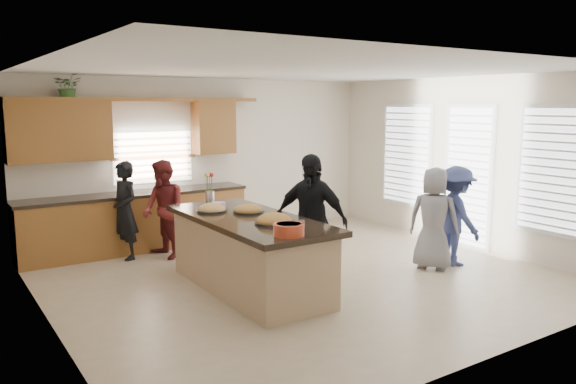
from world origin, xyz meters
TOP-DOWN VIEW (x-y plane):
  - floor at (0.00, 0.00)m, footprint 6.50×6.50m
  - room_shell at (0.00, 0.00)m, footprint 6.52×6.02m
  - back_cabinetry at (-1.47, 2.73)m, footprint 4.08×0.66m
  - right_wall_glazing at (3.22, -0.13)m, footprint 0.06×4.00m
  - island at (-0.87, -0.02)m, footprint 1.17×2.71m
  - platter_front at (-0.82, -0.54)m, footprint 0.48×0.48m
  - platter_mid at (-0.74, 0.22)m, footprint 0.41×0.41m
  - platter_back at (-1.11, 0.55)m, footprint 0.41×0.41m
  - salad_bowl at (-1.01, -1.15)m, footprint 0.34×0.34m
  - clear_cup at (-0.69, -0.92)m, footprint 0.08×0.08m
  - plate_stack at (-0.85, 0.86)m, footprint 0.19×0.19m
  - flower_vase at (-0.81, 1.23)m, footprint 0.14×0.14m
  - potted_plant at (-2.33, 2.82)m, footprint 0.45×0.41m
  - woman_left_back at (-1.74, 2.28)m, footprint 0.47×0.61m
  - woman_left_mid at (-1.22, 2.01)m, footprint 0.65×0.79m
  - woman_left_front at (-0.14, -0.34)m, footprint 0.87×1.09m
  - woman_right_back at (2.23, -0.72)m, footprint 0.77×1.06m
  - woman_right_front at (1.79, -0.69)m, footprint 0.77×0.86m

SIDE VIEW (x-z plane):
  - floor at x=0.00m, z-range 0.00..0.00m
  - island at x=-0.87m, z-range -0.02..0.93m
  - woman_right_back at x=2.23m, z-range 0.00..1.47m
  - woman_right_front at x=1.79m, z-range 0.00..1.48m
  - woman_left_back at x=-1.74m, z-range 0.00..1.51m
  - woman_left_mid at x=-1.22m, z-range 0.00..1.52m
  - woman_left_front at x=-0.14m, z-range 0.00..1.74m
  - back_cabinetry at x=-1.47m, z-range -0.32..2.14m
  - plate_stack at x=-0.85m, z-range 0.95..1.00m
  - platter_back at x=-1.11m, z-range 0.89..1.06m
  - platter_mid at x=-0.74m, z-range 0.89..1.06m
  - platter_front at x=-0.82m, z-range 0.88..1.07m
  - clear_cup at x=-0.69m, z-range 0.95..1.04m
  - salad_bowl at x=-1.01m, z-range 0.96..1.09m
  - flower_vase at x=-0.81m, z-range 0.95..1.38m
  - right_wall_glazing at x=3.22m, z-range 0.22..2.47m
  - room_shell at x=0.00m, z-range 0.50..3.31m
  - potted_plant at x=-2.33m, z-range 2.40..2.84m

